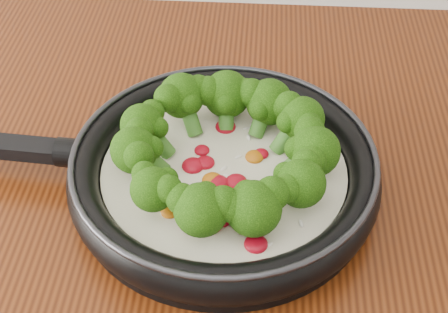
{
  "coord_description": "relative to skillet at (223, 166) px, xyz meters",
  "views": [
    {
      "loc": [
        0.11,
        0.6,
        1.4
      ],
      "look_at": [
        0.08,
        1.09,
        0.95
      ],
      "focal_mm": 52.79,
      "sensor_mm": 36.0,
      "label": 1
    }
  ],
  "objects": [
    {
      "name": "skillet",
      "position": [
        0.0,
        0.0,
        0.0
      ],
      "size": [
        0.51,
        0.34,
        0.09
      ],
      "color": "black",
      "rests_on": "counter"
    }
  ]
}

